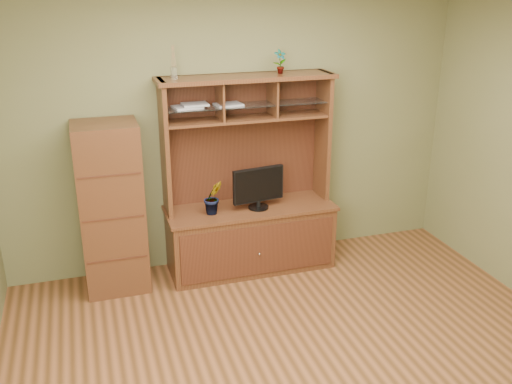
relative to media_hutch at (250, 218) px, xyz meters
name	(u,v)px	position (x,y,z in m)	size (l,w,h in m)	color
room	(317,201)	(-0.06, -1.73, 0.83)	(4.54, 4.04, 2.74)	#4E3016
media_hutch	(250,218)	(0.00, 0.00, 0.00)	(1.66, 0.61, 1.90)	#401F12
monitor	(258,187)	(0.06, -0.08, 0.34)	(0.51, 0.20, 0.40)	black
orchid_plant	(213,197)	(-0.38, -0.08, 0.29)	(0.18, 0.14, 0.33)	#2E6221
top_plant	(280,62)	(0.32, 0.08, 1.49)	(0.12, 0.08, 0.22)	#295C20
reed_diffuser	(174,66)	(-0.66, 0.08, 1.49)	(0.06, 0.06, 0.29)	silver
magazines	(203,105)	(-0.41, 0.08, 1.13)	(0.65, 0.23, 0.04)	#BBBBC0
side_cabinet	(112,208)	(-1.30, 0.00, 0.26)	(0.56, 0.51, 1.57)	#401F12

